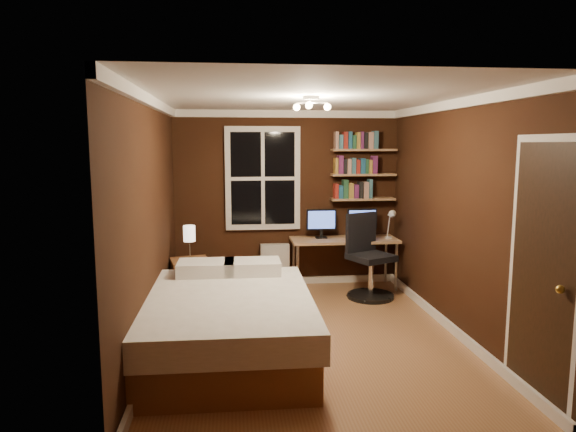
{
  "coord_description": "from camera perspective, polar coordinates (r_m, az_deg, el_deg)",
  "views": [
    {
      "loc": [
        -0.78,
        -5.19,
        2.04
      ],
      "look_at": [
        -0.17,
        0.45,
        1.24
      ],
      "focal_mm": 32.0,
      "sensor_mm": 36.0,
      "label": 1
    }
  ],
  "objects": [
    {
      "name": "door",
      "position": [
        4.46,
        26.29,
        -5.93
      ],
      "size": [
        0.03,
        0.82,
        2.05
      ],
      "primitive_type": null,
      "color": "black",
      "rests_on": "ground"
    },
    {
      "name": "wall_back",
      "position": [
        7.37,
        -0.1,
        1.9
      ],
      "size": [
        3.2,
        0.04,
        2.5
      ],
      "primitive_type": "cube",
      "color": "black",
      "rests_on": "ground"
    },
    {
      "name": "wall_left",
      "position": [
        5.31,
        -15.01,
        -0.77
      ],
      "size": [
        0.04,
        4.2,
        2.5
      ],
      "primitive_type": "cube",
      "color": "black",
      "rests_on": "ground"
    },
    {
      "name": "bookshelf_middle",
      "position": [
        7.42,
        8.35,
        4.57
      ],
      "size": [
        0.92,
        0.22,
        0.03
      ],
      "primitive_type": "cube",
      "color": "#98724A",
      "rests_on": "wall_back"
    },
    {
      "name": "radiator",
      "position": [
        7.4,
        -1.47,
        -5.49
      ],
      "size": [
        0.41,
        0.14,
        0.61
      ],
      "primitive_type": "cube",
      "color": "beige",
      "rests_on": "ground"
    },
    {
      "name": "monitor_right",
      "position": [
        7.38,
        8.23,
        -0.77
      ],
      "size": [
        0.43,
        0.12,
        0.41
      ],
      "primitive_type": null,
      "color": "black",
      "rests_on": "desk"
    },
    {
      "name": "monitor_left",
      "position": [
        7.26,
        3.73,
        -0.86
      ],
      "size": [
        0.43,
        0.12,
        0.41
      ],
      "primitive_type": null,
      "color": "black",
      "rests_on": "desk"
    },
    {
      "name": "bed",
      "position": [
        5.1,
        -6.61,
        -11.68
      ],
      "size": [
        1.61,
        2.22,
        0.75
      ],
      "rotation": [
        0.0,
        0.0,
        -0.01
      ],
      "color": "brown",
      "rests_on": "ground"
    },
    {
      "name": "bookshelf_lower",
      "position": [
        7.45,
        8.29,
        1.88
      ],
      "size": [
        0.92,
        0.22,
        0.03
      ],
      "primitive_type": "cube",
      "color": "#98724A",
      "rests_on": "wall_back"
    },
    {
      "name": "door_knob",
      "position": [
        4.2,
        28.01,
        -7.21
      ],
      "size": [
        0.06,
        0.06,
        0.06
      ],
      "primitive_type": "sphere",
      "color": "gold",
      "rests_on": "door"
    },
    {
      "name": "books_row_lower",
      "position": [
        7.43,
        8.31,
        2.88
      ],
      "size": [
        0.48,
        0.16,
        0.23
      ],
      "primitive_type": null,
      "color": "maroon",
      "rests_on": "bookshelf_lower"
    },
    {
      "name": "desk",
      "position": [
        7.29,
        6.25,
        -2.98
      ],
      "size": [
        1.5,
        0.56,
        0.71
      ],
      "color": "#98724A",
      "rests_on": "ground"
    },
    {
      "name": "office_chair",
      "position": [
        6.94,
        8.91,
        -5.36
      ],
      "size": [
        0.67,
        0.67,
        1.12
      ],
      "rotation": [
        0.0,
        0.0,
        0.43
      ],
      "color": "black",
      "rests_on": "ground"
    },
    {
      "name": "window",
      "position": [
        7.28,
        -2.82,
        4.19
      ],
      "size": [
        1.06,
        0.06,
        1.46
      ],
      "primitive_type": "cube",
      "color": "white",
      "rests_on": "wall_back"
    },
    {
      "name": "wall_right",
      "position": [
        5.76,
        18.26,
        -0.22
      ],
      "size": [
        0.04,
        4.2,
        2.5
      ],
      "primitive_type": "cube",
      "color": "black",
      "rests_on": "ground"
    },
    {
      "name": "ceiling_fixture",
      "position": [
        5.16,
        2.57,
        12.06
      ],
      "size": [
        0.44,
        0.44,
        0.18
      ],
      "primitive_type": null,
      "color": "beige",
      "rests_on": "ceiling"
    },
    {
      "name": "nightstand",
      "position": [
        6.71,
        -10.77,
        -7.19
      ],
      "size": [
        0.56,
        0.56,
        0.58
      ],
      "primitive_type": "cube",
      "rotation": [
        0.0,
        0.0,
        0.22
      ],
      "color": "brown",
      "rests_on": "ground"
    },
    {
      "name": "books_row_middle",
      "position": [
        7.41,
        8.37,
        5.57
      ],
      "size": [
        0.6,
        0.16,
        0.23
      ],
      "primitive_type": null,
      "color": "navy",
      "rests_on": "bookshelf_middle"
    },
    {
      "name": "desk_lamp",
      "position": [
        7.29,
        11.31,
        -0.85
      ],
      "size": [
        0.14,
        0.32,
        0.44
      ],
      "primitive_type": null,
      "color": "silver",
      "rests_on": "desk"
    },
    {
      "name": "ceiling",
      "position": [
        5.27,
        2.41,
        13.07
      ],
      "size": [
        3.2,
        4.2,
        0.02
      ],
      "primitive_type": "cube",
      "color": "white",
      "rests_on": "wall_back"
    },
    {
      "name": "books_row_upper",
      "position": [
        7.41,
        8.43,
        8.28
      ],
      "size": [
        0.6,
        0.16,
        0.23
      ],
      "primitive_type": null,
      "color": "#245434",
      "rests_on": "bookshelf_upper"
    },
    {
      "name": "bedside_lamp",
      "position": [
        6.6,
        -10.89,
        -2.92
      ],
      "size": [
        0.15,
        0.15,
        0.43
      ],
      "primitive_type": null,
      "color": "white",
      "rests_on": "nightstand"
    },
    {
      "name": "bookshelf_upper",
      "position": [
        7.41,
        8.4,
        7.27
      ],
      "size": [
        0.92,
        0.22,
        0.03
      ],
      "primitive_type": "cube",
      "color": "#98724A",
      "rests_on": "wall_back"
    },
    {
      "name": "floor",
      "position": [
        5.63,
        2.25,
        -13.2
      ],
      "size": [
        4.2,
        4.2,
        0.0
      ],
      "primitive_type": "plane",
      "color": "#96603C",
      "rests_on": "ground"
    }
  ]
}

